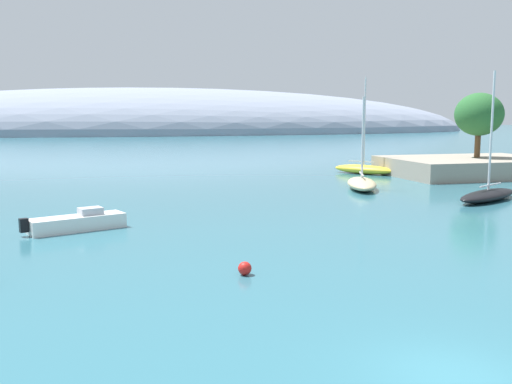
{
  "coord_description": "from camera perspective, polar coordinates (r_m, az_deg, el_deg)",
  "views": [
    {
      "loc": [
        -8.23,
        -11.78,
        6.46
      ],
      "look_at": [
        1.46,
        24.1,
        1.43
      ],
      "focal_mm": 40.18,
      "sensor_mm": 36.0,
      "label": 1
    }
  ],
  "objects": [
    {
      "name": "motorboat_white_outer",
      "position": [
        33.72,
        -17.36,
        -2.9
      ],
      "size": [
        5.67,
        3.3,
        1.22
      ],
      "rotation": [
        0.0,
        0.0,
        0.37
      ],
      "color": "white",
      "rests_on": "water"
    },
    {
      "name": "tree_clump_shore",
      "position": [
        65.98,
        21.33,
        7.19
      ],
      "size": [
        5.07,
        5.07,
        6.9
      ],
      "color": "brown",
      "rests_on": "shore_outcrop"
    },
    {
      "name": "mooring_buoy_red",
      "position": [
        23.4,
        -1.12,
        -7.61
      ],
      "size": [
        0.56,
        0.56,
        0.56
      ],
      "primitive_type": "sphere",
      "color": "red",
      "rests_on": "water"
    },
    {
      "name": "shore_outcrop",
      "position": [
        65.48,
        20.55,
        2.38
      ],
      "size": [
        17.19,
        12.17,
        1.88
      ],
      "primitive_type": "cube",
      "color": "gray",
      "rests_on": "ground"
    },
    {
      "name": "sailboat_yellow_mid_mooring",
      "position": [
        63.99,
        10.65,
        2.31
      ],
      "size": [
        5.78,
        7.03,
        10.5
      ],
      "rotation": [
        0.0,
        0.0,
        5.32
      ],
      "color": "yellow",
      "rests_on": "water"
    },
    {
      "name": "distant_ridge",
      "position": [
        213.54,
        -9.43,
        5.87
      ],
      "size": [
        245.41,
        80.89,
        32.21
      ],
      "primitive_type": "ellipsoid",
      "color": "gray",
      "rests_on": "ground"
    },
    {
      "name": "sailboat_sand_near_shore",
      "position": [
        50.75,
        10.48,
        0.88
      ],
      "size": [
        4.73,
        7.69,
        8.01
      ],
      "rotation": [
        0.0,
        0.0,
        4.37
      ],
      "color": "#C6B284",
      "rests_on": "water"
    },
    {
      "name": "water",
      "position": [
        15.76,
        18.88,
        -16.92
      ],
      "size": [
        600.0,
        600.0,
        0.0
      ],
      "primitive_type": "plane",
      "color": "#2D6675",
      "rests_on": "ground"
    },
    {
      "name": "sailboat_black_outer_mooring",
      "position": [
        46.65,
        22.1,
        -0.2
      ],
      "size": [
        8.03,
        5.78,
        9.67
      ],
      "rotation": [
        0.0,
        0.0,
        3.65
      ],
      "color": "black",
      "rests_on": "water"
    }
  ]
}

